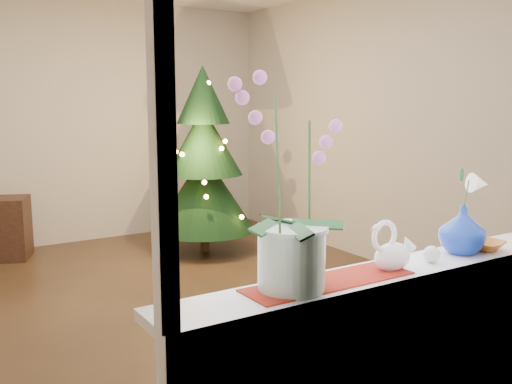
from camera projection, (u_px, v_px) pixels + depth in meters
ground at (171, 306)px, 4.46m from camera, size 5.00×5.00×0.00m
wall_back at (76, 123)px, 6.33m from camera, size 4.50×0.10×2.70m
wall_front at (432, 165)px, 2.16m from camera, size 4.50×0.10×2.70m
wall_right at (385, 126)px, 5.43m from camera, size 0.10×5.00×2.70m
windowsill at (401, 271)px, 2.34m from camera, size 2.20×0.26×0.04m
window_frame at (430, 72)px, 2.13m from camera, size 2.22×0.06×1.60m
runner at (330, 281)px, 2.14m from camera, size 0.70×0.20×0.01m
orchid_pot at (292, 184)px, 1.99m from camera, size 0.28×0.28×0.77m
swan at (393, 246)px, 2.28m from camera, size 0.25×0.16×0.20m
blue_vase at (463, 226)px, 2.52m from camera, size 0.29×0.29×0.25m
lily at (466, 178)px, 2.49m from camera, size 0.14×0.08×0.18m
paperweight at (432, 254)px, 2.39m from camera, size 0.08×0.08×0.07m
amber_dish at (484, 246)px, 2.60m from camera, size 0.17×0.17×0.04m
xmas_tree at (204, 160)px, 5.97m from camera, size 1.26×1.26×1.95m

